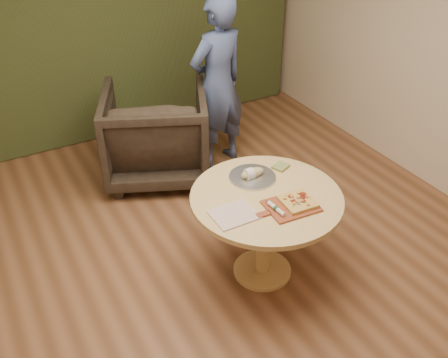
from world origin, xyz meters
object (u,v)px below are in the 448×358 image
object	(u,v)px
flatbread_pizza	(298,201)
bread_roll	(251,173)
cutlery_roll	(276,208)
armchair	(156,130)
pedestal_table	(266,211)
serving_tray	(252,177)
pizza_paddle	(290,206)
person_standing	(217,84)

from	to	relation	value
flatbread_pizza	bread_roll	bearing A→B (deg)	103.56
cutlery_roll	flatbread_pizza	bearing A→B (deg)	-5.66
armchair	bread_roll	bearing A→B (deg)	120.67
pedestal_table	serving_tray	xyz separation A→B (m)	(0.03, 0.25, 0.15)
pizza_paddle	armchair	distance (m)	1.96
person_standing	pizza_paddle	bearing A→B (deg)	65.12
pedestal_table	cutlery_roll	xyz separation A→B (m)	(-0.05, -0.19, 0.17)
serving_tray	pedestal_table	bearing A→B (deg)	-97.51
pedestal_table	flatbread_pizza	world-z (taller)	flatbread_pizza
pedestal_table	pizza_paddle	world-z (taller)	pizza_paddle
flatbread_pizza	cutlery_roll	size ratio (longest dim) A/B	1.18
person_standing	bread_roll	bearing A→B (deg)	59.69
pizza_paddle	serving_tray	size ratio (longest dim) A/B	1.28
flatbread_pizza	armchair	distance (m)	1.97
cutlery_roll	armchair	xyz separation A→B (m)	(-0.10, 1.93, -0.27)
pizza_paddle	cutlery_roll	bearing A→B (deg)	-177.29
pedestal_table	flatbread_pizza	bearing A→B (deg)	-56.56
flatbread_pizza	cutlery_roll	xyz separation A→B (m)	(-0.18, 0.00, 0.00)
pedestal_table	armchair	size ratio (longest dim) A/B	1.09
cutlery_roll	serving_tray	distance (m)	0.45
pizza_paddle	cutlery_roll	size ratio (longest dim) A/B	2.29
armchair	person_standing	distance (m)	0.76
pizza_paddle	serving_tray	bearing A→B (deg)	98.30
pedestal_table	person_standing	xyz separation A→B (m)	(0.50, 1.66, 0.28)
bread_roll	armchair	xyz separation A→B (m)	(-0.17, 1.49, -0.28)
flatbread_pizza	pizza_paddle	bearing A→B (deg)	179.18
pedestal_table	pizza_paddle	distance (m)	0.25
serving_tray	bread_roll	bearing A→B (deg)	180.00
serving_tray	person_standing	xyz separation A→B (m)	(0.47, 1.41, 0.13)
person_standing	cutlery_roll	bearing A→B (deg)	61.80
cutlery_roll	pizza_paddle	bearing A→B (deg)	-5.89
pizza_paddle	cutlery_roll	world-z (taller)	cutlery_roll
flatbread_pizza	pedestal_table	bearing A→B (deg)	123.44
pedestal_table	bread_roll	bearing A→B (deg)	84.53
armchair	person_standing	bearing A→B (deg)	-162.89
flatbread_pizza	serving_tray	size ratio (longest dim) A/B	0.66
pedestal_table	serving_tray	bearing A→B (deg)	82.49
cutlery_roll	serving_tray	size ratio (longest dim) A/B	0.56
serving_tray	flatbread_pizza	bearing A→B (deg)	-77.53
serving_tray	bread_roll	world-z (taller)	bread_roll
flatbread_pizza	serving_tray	distance (m)	0.45
pizza_paddle	bread_roll	xyz separation A→B (m)	(-0.04, 0.44, 0.04)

